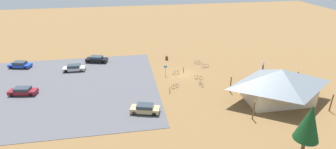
# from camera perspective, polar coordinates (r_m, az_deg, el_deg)

# --- Properties ---
(ground) EXTENTS (160.00, 160.00, 0.00)m
(ground) POSITION_cam_1_polar(r_m,az_deg,el_deg) (54.60, 3.00, 0.14)
(ground) COLOR brown
(ground) RESTS_ON ground
(parking_lot_asphalt) EXTENTS (35.58, 30.49, 0.05)m
(parking_lot_asphalt) POSITION_cam_1_polar(r_m,az_deg,el_deg) (52.42, -22.36, -2.82)
(parking_lot_asphalt) COLOR #4C4C51
(parking_lot_asphalt) RESTS_ON ground
(bike_pavilion) EXTENTS (13.18, 9.13, 5.65)m
(bike_pavilion) POSITION_cam_1_polar(r_m,az_deg,el_deg) (46.80, 22.53, -1.65)
(bike_pavilion) COLOR beige
(bike_pavilion) RESTS_ON ground
(trash_bin) EXTENTS (0.60, 0.60, 0.90)m
(trash_bin) POSITION_cam_1_polar(r_m,az_deg,el_deg) (61.70, -0.28, 3.53)
(trash_bin) COLOR brown
(trash_bin) RESTS_ON ground
(lot_sign) EXTENTS (0.56, 0.08, 2.20)m
(lot_sign) POSITION_cam_1_polar(r_m,az_deg,el_deg) (53.22, -0.55, 1.17)
(lot_sign) COLOR #99999E
(lot_sign) RESTS_ON ground
(pine_far_west) EXTENTS (2.80, 2.80, 7.32)m
(pine_far_west) POSITION_cam_1_polar(r_m,az_deg,el_deg) (34.07, 27.68, -9.09)
(pine_far_west) COLOR brown
(pine_far_west) RESTS_ON ground
(bicycle_black_near_porch) EXTENTS (0.52, 1.78, 0.82)m
(bicycle_black_near_porch) POSITION_cam_1_polar(r_m,az_deg,el_deg) (55.49, 3.28, 0.97)
(bicycle_black_near_porch) COLOR black
(bicycle_black_near_porch) RESTS_ON ground
(bicycle_teal_near_sign) EXTENTS (1.55, 0.70, 0.76)m
(bicycle_teal_near_sign) POSITION_cam_1_polar(r_m,az_deg,el_deg) (48.78, 1.52, -2.44)
(bicycle_teal_near_sign) COLOR black
(bicycle_teal_near_sign) RESTS_ON ground
(bicycle_silver_front_row) EXTENTS (1.64, 0.48, 0.85)m
(bicycle_silver_front_row) POSITION_cam_1_polar(r_m,az_deg,el_deg) (58.00, 7.88, 1.82)
(bicycle_silver_front_row) COLOR black
(bicycle_silver_front_row) RESTS_ON ground
(bicycle_green_edge_south) EXTENTS (1.72, 0.63, 0.90)m
(bicycle_green_edge_south) POSITION_cam_1_polar(r_m,az_deg,el_deg) (54.24, 1.80, 0.44)
(bicycle_green_edge_south) COLOR black
(bicycle_green_edge_south) RESTS_ON ground
(bicycle_orange_yard_left) EXTENTS (0.49, 1.59, 0.76)m
(bicycle_orange_yard_left) POSITION_cam_1_polar(r_m,az_deg,el_deg) (47.40, 0.37, -3.28)
(bicycle_orange_yard_left) COLOR black
(bicycle_orange_yard_left) RESTS_ON ground
(bicycle_yellow_edge_north) EXTENTS (1.45, 1.04, 0.88)m
(bicycle_yellow_edge_north) POSITION_cam_1_polar(r_m,az_deg,el_deg) (52.33, 6.44, -0.64)
(bicycle_yellow_edge_north) COLOR black
(bicycle_yellow_edge_north) RESTS_ON ground
(bicycle_purple_trailside) EXTENTS (1.61, 0.63, 0.83)m
(bicycle_purple_trailside) POSITION_cam_1_polar(r_m,az_deg,el_deg) (59.64, 6.35, 2.55)
(bicycle_purple_trailside) COLOR black
(bicycle_purple_trailside) RESTS_ON ground
(bicycle_blue_yard_center) EXTENTS (0.54, 1.63, 0.75)m
(bicycle_blue_yard_center) POSITION_cam_1_polar(r_m,az_deg,el_deg) (49.79, 6.99, -2.06)
(bicycle_blue_yard_center) COLOR black
(bicycle_blue_yard_center) RESTS_ON ground
(car_silver_inner_stall) EXTENTS (4.49, 1.96, 1.33)m
(car_silver_inner_stall) POSITION_cam_1_polar(r_m,az_deg,el_deg) (58.87, -19.25, 1.34)
(car_silver_inner_stall) COLOR #BCBCC1
(car_silver_inner_stall) RESTS_ON parking_lot_asphalt
(car_blue_far_end) EXTENTS (4.84, 2.89, 1.35)m
(car_blue_far_end) POSITION_cam_1_polar(r_m,az_deg,el_deg) (65.23, -28.81, 1.84)
(car_blue_far_end) COLOR #1E42B2
(car_blue_far_end) RESTS_ON parking_lot_asphalt
(car_maroon_back_corner) EXTENTS (4.84, 2.40, 1.33)m
(car_maroon_back_corner) POSITION_cam_1_polar(r_m,az_deg,el_deg) (52.53, -28.34, -3.09)
(car_maroon_back_corner) COLOR maroon
(car_maroon_back_corner) RESTS_ON parking_lot_asphalt
(car_black_second_row) EXTENTS (4.98, 2.98, 1.39)m
(car_black_second_row) POSITION_cam_1_polar(r_m,az_deg,el_deg) (62.19, -14.86, 3.15)
(car_black_second_row) COLOR black
(car_black_second_row) RESTS_ON parking_lot_asphalt
(car_tan_near_entry) EXTENTS (4.71, 2.89, 1.42)m
(car_tan_near_entry) POSITION_cam_1_polar(r_m,az_deg,el_deg) (41.31, -4.88, -7.21)
(car_tan_near_entry) COLOR tan
(car_tan_near_entry) RESTS_ON parking_lot_asphalt
(visitor_near_lot) EXTENTS (0.39, 0.40, 1.75)m
(visitor_near_lot) POSITION_cam_1_polar(r_m,az_deg,el_deg) (59.92, 19.52, 1.92)
(visitor_near_lot) COLOR #2D3347
(visitor_near_lot) RESTS_ON ground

